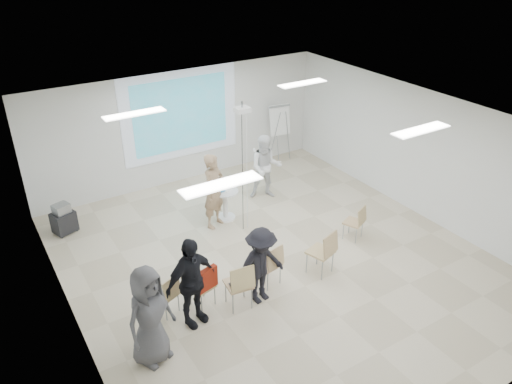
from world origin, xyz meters
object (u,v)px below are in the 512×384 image
audience_mid (261,261)px  flipchart_easel (280,121)px  laptop (238,282)px  player_right (266,164)px  chair_center (271,262)px  player_left (214,186)px  pedestal_table (225,203)px  audience_outer (149,310)px  av_cart (64,220)px  chair_right_far (357,220)px  audience_left (191,277)px  chair_left_inner (240,283)px  chair_far_left (168,292)px  chair_left_mid (204,284)px  chair_right_inner (324,250)px

audience_mid → flipchart_easel: bearing=45.1°
laptop → flipchart_easel: flipchart_easel is taller
laptop → player_right: bearing=-122.0°
chair_center → audience_mid: audience_mid is taller
player_right → audience_mid: player_right is taller
player_left → flipchart_easel: size_ratio=1.18×
pedestal_table → player_right: (1.40, 0.42, 0.49)m
audience_outer → flipchart_easel: (6.01, 5.28, 0.28)m
audience_mid → av_cart: (-2.52, 4.30, -0.54)m
pedestal_table → chair_right_far: chair_right_far is taller
chair_center → audience_left: audience_left is taller
chair_left_inner → player_right: bearing=58.8°
pedestal_table → flipchart_easel: flipchart_easel is taller
chair_far_left → audience_left: bearing=-77.1°
pedestal_table → player_right: size_ratio=0.42×
chair_left_inner → flipchart_easel: bearing=57.4°
player_right → chair_far_left: size_ratio=2.27×
chair_center → chair_right_far: chair_center is taller
chair_far_left → av_cart: 3.89m
player_right → av_cart: (-4.78, 0.97, -0.59)m
laptop → flipchart_easel: 6.50m
chair_right_far → audience_left: size_ratio=0.42×
audience_mid → player_right: bearing=48.3°
chair_far_left → chair_center: chair_center is taller
laptop → flipchart_easel: bearing=-123.1°
chair_left_inner → audience_left: audience_left is taller
laptop → chair_left_inner: bearing=91.5°
chair_center → av_cart: 4.98m
player_right → audience_left: bearing=-110.9°
player_right → chair_left_mid: 4.39m
player_right → audience_outer: (-4.47, -3.62, 0.05)m
player_left → laptop: size_ratio=5.69×
player_left → chair_left_inner: (-0.95, -2.79, -0.44)m
pedestal_table → chair_center: 2.69m
player_right → chair_center: 3.61m
chair_left_inner → audience_outer: (-1.78, -0.29, 0.41)m
chair_far_left → flipchart_easel: 7.04m
audience_mid → flipchart_easel: (3.80, 4.99, 0.39)m
chair_right_inner → audience_left: size_ratio=0.50×
chair_right_far → audience_mid: 2.96m
chair_right_far → audience_outer: size_ratio=0.42×
chair_left_mid → flipchart_easel: (4.76, 4.62, 0.76)m
chair_far_left → audience_left: audience_left is taller
laptop → av_cart: (-2.10, 4.20, -0.19)m
chair_left_mid → av_cart: 4.23m
chair_far_left → chair_left_mid: bearing=-36.0°
chair_far_left → chair_right_inner: chair_right_inner is taller
pedestal_table → flipchart_easel: (2.94, 2.07, 0.82)m
chair_left_mid → audience_outer: bearing=-166.5°
player_right → chair_left_inner: bearing=-101.8°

